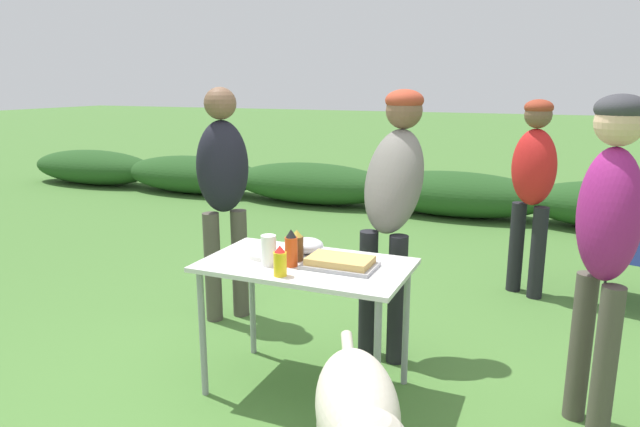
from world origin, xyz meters
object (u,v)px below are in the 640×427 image
beer_bottle (297,246)px  plate_stack (269,254)px  mixing_bowl (307,245)px  mustard_bottle (280,261)px  standing_person_in_navy_coat (533,178)px  folding_table (306,277)px  dog (358,422)px  standing_person_in_dark_puffer (223,183)px  camp_chair_green_behind_table (631,247)px  standing_person_with_beanie (607,228)px  standing_person_in_gray_fleece (393,192)px  food_tray (340,263)px  hot_sauce_bottle (291,249)px  paper_cup_stack (269,250)px

beer_bottle → plate_stack: bearing=176.4°
mixing_bowl → mustard_bottle: mustard_bottle is taller
standing_person_in_navy_coat → beer_bottle: bearing=-86.0°
folding_table → dog: dog is taller
standing_person_in_dark_puffer → camp_chair_green_behind_table: 3.06m
folding_table → standing_person_with_beanie: bearing=8.3°
standing_person_in_gray_fleece → standing_person_with_beanie: size_ratio=1.00×
beer_bottle → dog: size_ratio=0.17×
standing_person_with_beanie → plate_stack: bearing=-117.7°
food_tray → standing_person_in_dark_puffer: 1.35m
food_tray → camp_chair_green_behind_table: camp_chair_green_behind_table is taller
folding_table → standing_person_in_dark_puffer: (-0.94, 0.69, 0.33)m
folding_table → standing_person_in_navy_coat: standing_person_in_navy_coat is taller
hot_sauce_bottle → standing_person_with_beanie: bearing=10.9°
folding_table → mustard_bottle: (-0.03, -0.24, 0.15)m
plate_stack → standing_person_in_gray_fleece: 0.85m
standing_person_in_gray_fleece → standing_person_in_navy_coat: (0.73, 1.39, -0.08)m
folding_table → beer_bottle: size_ratio=6.42×
mustard_bottle → standing_person_in_gray_fleece: standing_person_in_gray_fleece is taller
plate_stack → beer_bottle: bearing=-3.6°
dog → beer_bottle: bearing=-78.9°
plate_stack → standing_person_in_navy_coat: 2.37m
folding_table → dog: size_ratio=1.07×
mustard_bottle → dog: mustard_bottle is taller
standing_person_in_navy_coat → dog: 3.02m
folding_table → dog: bearing=-56.0°
food_tray → paper_cup_stack: size_ratio=2.31×
paper_cup_stack → standing_person_in_gray_fleece: standing_person_in_gray_fleece is taller
paper_cup_stack → beer_bottle: beer_bottle is taller
mixing_bowl → standing_person_in_gray_fleece: standing_person_in_gray_fleece is taller
beer_bottle → mustard_bottle: bearing=-83.4°
dog → camp_chair_green_behind_table: bearing=-135.6°
standing_person_with_beanie → hot_sauce_bottle: bearing=-112.7°
folding_table → hot_sauce_bottle: 0.19m
hot_sauce_bottle → dog: (0.67, -0.84, -0.33)m
mixing_bowl → standing_person_in_gray_fleece: (0.36, 0.46, 0.25)m
paper_cup_stack → hot_sauce_bottle: size_ratio=0.81×
food_tray → beer_bottle: (-0.26, 0.02, 0.06)m
standing_person_with_beanie → beer_bottle: bearing=-116.6°
mustard_bottle → standing_person_with_beanie: bearing=16.9°
beer_bottle → standing_person_in_dark_puffer: size_ratio=0.10×
hot_sauce_bottle → standing_person_in_navy_coat: bearing=63.1°
plate_stack → mustard_bottle: bearing=-52.6°
food_tray → camp_chair_green_behind_table: size_ratio=0.45×
paper_cup_stack → standing_person_in_dark_puffer: bearing=134.1°
folding_table → standing_person_in_dark_puffer: size_ratio=0.67×
folding_table → mustard_bottle: mustard_bottle is taller
standing_person_in_gray_fleece → mustard_bottle: bearing=-101.8°
mixing_bowl → plate_stack: bearing=-140.1°
dog → standing_person_with_beanie: bearing=-150.5°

